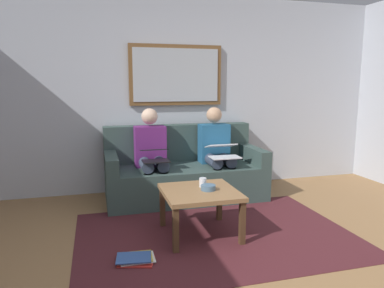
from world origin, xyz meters
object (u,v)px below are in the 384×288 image
coffee_table (200,196)px  laptop_white (223,151)px  person_left (216,149)px  couch (183,172)px  framed_mirror (176,75)px  magazine_stack (136,259)px  bowl (208,188)px  person_right (151,152)px  cup (203,182)px  laptop_black (155,155)px

coffee_table → laptop_white: 1.10m
person_left → couch: bearing=-9.3°
framed_mirror → magazine_stack: (0.80, 1.98, -1.53)m
bowl → person_right: bearing=-73.1°
coffee_table → person_left: 1.30m
couch → laptop_white: (-0.42, 0.31, 0.32)m
couch → cup: (0.08, 1.12, 0.17)m
laptop_white → magazine_stack: (1.22, 1.29, -0.61)m
couch → framed_mirror: 1.30m
laptop_white → magazine_stack: size_ratio=1.11×
coffee_table → person_right: bearing=-76.4°
framed_mirror → person_right: size_ratio=1.10×
couch → framed_mirror: framed_mirror is taller
laptop_white → laptop_black: bearing=0.8°
cup → bowl: (-0.02, 0.12, -0.02)m
coffee_table → person_left: bearing=-115.9°
couch → coffee_table: couch is taller
couch → bowl: (0.06, 1.23, 0.15)m
person_right → laptop_black: (-0.00, 0.25, 0.02)m
person_right → cup: bearing=107.7°
person_right → magazine_stack: bearing=76.0°
laptop_black → magazine_stack: bearing=73.4°
laptop_black → magazine_stack: laptop_black is taller
person_left → magazine_stack: bearing=51.4°
couch → person_left: person_left is taller
couch → coffee_table: size_ratio=2.83×
person_left → laptop_black: bearing=16.7°
laptop_black → magazine_stack: 1.46m
coffee_table → magazine_stack: bearing=29.9°
couch → magazine_stack: 1.81m
couch → cup: bearing=85.8°
framed_mirror → laptop_black: size_ratio=3.78×
cup → laptop_black: (0.34, -0.80, 0.14)m
person_left → person_right: size_ratio=1.00×
laptop_white → laptop_black: (0.84, 0.01, -0.00)m
bowl → magazine_stack: size_ratio=0.42×
person_right → laptop_black: 0.25m
laptop_white → coffee_table: bearing=58.4°
person_left → laptop_white: bearing=90.0°
couch → laptop_white: size_ratio=5.27×
coffee_table → magazine_stack: 0.84m
person_left → person_right: (0.84, 0.00, 0.00)m
laptop_black → framed_mirror: bearing=-120.6°
framed_mirror → laptop_white: framed_mirror is taller
cup → couch: bearing=-94.2°
framed_mirror → person_left: size_ratio=1.10×
person_right → couch: bearing=-170.7°
cup → magazine_stack: bearing=33.6°
person_right → bowl: bearing=106.9°
bowl → magazine_stack: bowl is taller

